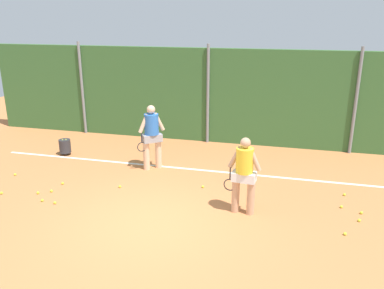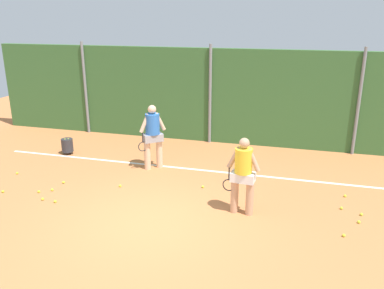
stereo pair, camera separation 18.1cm
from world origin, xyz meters
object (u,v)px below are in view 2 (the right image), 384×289
Objects in this scene: tennis_ball_9 at (52,190)px; tennis_ball_8 at (345,196)px; tennis_ball_11 at (359,222)px; player_midcourt at (153,134)px; tennis_ball_13 at (43,199)px; ball_hopper at (67,145)px; tennis_ball_0 at (341,208)px; tennis_ball_3 at (361,214)px; tennis_ball_7 at (39,192)px; tennis_ball_5 at (55,201)px; tennis_ball_10 at (120,186)px; tennis_ball_6 at (344,235)px; tennis_ball_1 at (3,191)px; tennis_ball_4 at (17,173)px; tennis_ball_12 at (203,187)px; player_foreground_near at (243,172)px; tennis_ball_2 at (64,182)px.

tennis_ball_8 is at bearing 12.54° from tennis_ball_9.
tennis_ball_8 is at bearing 97.39° from tennis_ball_11.
player_midcourt is 3.41m from tennis_ball_13.
ball_hopper is 8.33m from tennis_ball_0.
tennis_ball_3 and tennis_ball_7 have the same top height.
tennis_ball_5 is 1.65m from tennis_ball_10.
player_midcourt is at bearing 153.25° from tennis_ball_6.
tennis_ball_5 is at bearing -178.21° from tennis_ball_6.
tennis_ball_1 is 8.60m from tennis_ball_3.
tennis_ball_4 is at bearing 179.83° from tennis_ball_3.
tennis_ball_4 is 8.60m from tennis_ball_6.
tennis_ball_8 is at bearing 6.48° from tennis_ball_12.
player_foreground_near reaches higher than tennis_ball_2.
tennis_ball_5 is 1.00× the size of tennis_ball_8.
tennis_ball_2 is 1.00× the size of tennis_ball_11.
tennis_ball_11 is (7.56, 0.48, 0.00)m from tennis_ball_7.
player_foreground_near reaches higher than tennis_ball_6.
tennis_ball_5 is at bearing 23.35° from player_midcourt.
tennis_ball_10 is 1.89m from tennis_ball_13.
tennis_ball_9 is at bearing -65.90° from ball_hopper.
tennis_ball_0 is 1.00× the size of tennis_ball_5.
tennis_ball_3 is 7.05m from tennis_ball_5.
tennis_ball_4 is 2.41m from tennis_ball_5.
ball_hopper reaches higher than tennis_ball_12.
tennis_ball_2 and tennis_ball_8 have the same top height.
tennis_ball_5 is at bearing -172.84° from tennis_ball_11.
tennis_ball_2 is 1.00× the size of tennis_ball_12.
tennis_ball_2 is 1.00× the size of tennis_ball_6.
tennis_ball_9 is at bearing 99.65° from tennis_ball_13.
tennis_ball_3 is at bearing -26.19° from tennis_ball_0.
tennis_ball_2 is 3.69m from tennis_ball_12.
tennis_ball_6 is (5.01, -2.53, -1.01)m from player_midcourt.
tennis_ball_1 and tennis_ball_2 have the same top height.
player_foreground_near is at bearing -10.03° from tennis_ball_10.
tennis_ball_0 is at bearing 127.37° from player_midcourt.
tennis_ball_12 and tennis_ball_13 have the same top height.
tennis_ball_6 is 1.00× the size of tennis_ball_8.
tennis_ball_10 is at bearing 39.12° from tennis_ball_13.
tennis_ball_2 and tennis_ball_9 have the same top height.
player_foreground_near is at bearing -175.40° from tennis_ball_11.
ball_hopper is 7.78× the size of tennis_ball_5.
tennis_ball_8 is 7.30m from tennis_ball_9.
tennis_ball_9 is at bearing 6.86° from player_foreground_near.
tennis_ball_4 is at bearing 156.08° from tennis_ball_9.
tennis_ball_6 is 1.00× the size of tennis_ball_11.
tennis_ball_12 is at bearing -16.34° from ball_hopper.
tennis_ball_3 and tennis_ball_9 have the same top height.
tennis_ball_3 is 7.40m from tennis_ball_13.
player_midcourt reaches higher than tennis_ball_5.
player_midcourt is 2.74m from tennis_ball_2.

